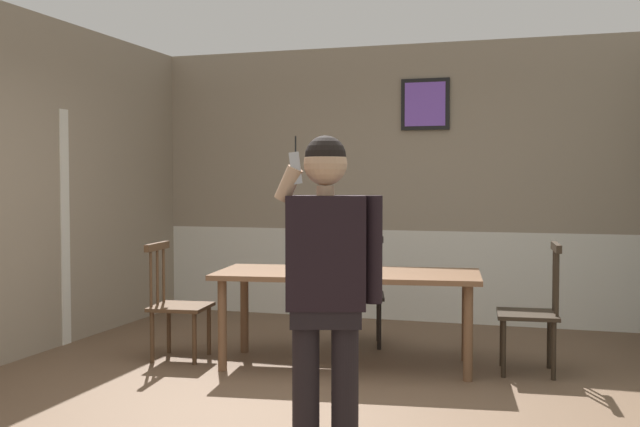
{
  "coord_description": "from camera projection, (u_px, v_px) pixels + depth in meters",
  "views": [
    {
      "loc": [
        1.56,
        -4.66,
        1.46
      ],
      "look_at": [
        0.24,
        -0.36,
        1.27
      ],
      "focal_mm": 42.66,
      "sensor_mm": 36.0,
      "label": 1
    }
  ],
  "objects": [
    {
      "name": "ground_plane",
      "position": [
        301.0,
        404.0,
        4.97
      ],
      "size": [
        7.11,
        7.11,
        0.0
      ],
      "primitive_type": "plane",
      "color": "brown"
    },
    {
      "name": "room_back_partition",
      "position": [
        398.0,
        188.0,
        8.0
      ],
      "size": [
        5.32,
        0.17,
        2.88
      ],
      "color": "gray",
      "rests_on": "ground_plane"
    },
    {
      "name": "dining_table",
      "position": [
        348.0,
        282.0,
        6.0
      ],
      "size": [
        2.15,
        1.1,
        0.75
      ],
      "rotation": [
        0.0,
        0.0,
        0.13
      ],
      "color": "brown",
      "rests_on": "ground_plane"
    },
    {
      "name": "chair_near_window",
      "position": [
        533.0,
        311.0,
        5.77
      ],
      "size": [
        0.49,
        0.49,
        1.0
      ],
      "rotation": [
        0.0,
        0.0,
        1.66
      ],
      "color": "#2D2319",
      "rests_on": "ground_plane"
    },
    {
      "name": "chair_by_doorway",
      "position": [
        359.0,
        292.0,
        6.81
      ],
      "size": [
        0.54,
        0.54,
        0.96
      ],
      "rotation": [
        0.0,
        0.0,
        3.38
      ],
      "color": "black",
      "rests_on": "ground_plane"
    },
    {
      "name": "chair_at_table_head",
      "position": [
        176.0,
        303.0,
        6.24
      ],
      "size": [
        0.49,
        0.49,
        0.95
      ],
      "rotation": [
        0.0,
        0.0,
        4.83
      ],
      "color": "#513823",
      "rests_on": "ground_plane"
    },
    {
      "name": "person_figure",
      "position": [
        327.0,
        277.0,
        3.85
      ],
      "size": [
        0.53,
        0.33,
        1.69
      ],
      "rotation": [
        0.0,
        0.0,
        3.45
      ],
      "color": "black",
      "rests_on": "ground_plane"
    }
  ]
}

